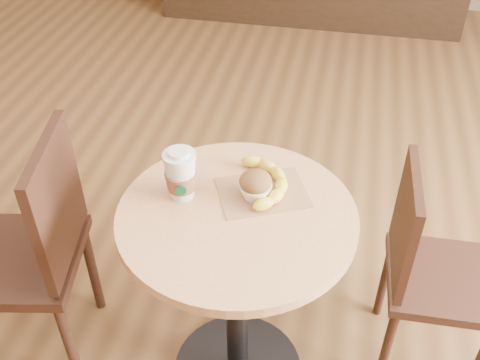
{
  "coord_description": "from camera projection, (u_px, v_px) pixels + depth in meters",
  "views": [
    {
      "loc": [
        0.32,
        -1.08,
        1.76
      ],
      "look_at": [
        0.09,
        0.04,
        0.83
      ],
      "focal_mm": 42.0,
      "sensor_mm": 36.0,
      "label": 1
    }
  ],
  "objects": [
    {
      "name": "coffee_cup",
      "position": [
        181.0,
        176.0,
        1.5
      ],
      "size": [
        0.09,
        0.09,
        0.15
      ],
      "rotation": [
        0.0,
        0.0,
        0.26
      ],
      "color": "silver",
      "rests_on": "cafe_table"
    },
    {
      "name": "banana",
      "position": [
        264.0,
        183.0,
        1.56
      ],
      "size": [
        0.22,
        0.28,
        0.03
      ],
      "primitive_type": null,
      "rotation": [
        0.0,
        0.0,
        0.26
      ],
      "color": "yellow",
      "rests_on": "kraft_bag"
    },
    {
      "name": "chair_left",
      "position": [
        34.0,
        249.0,
        1.75
      ],
      "size": [
        0.45,
        0.45,
        0.88
      ],
      "rotation": [
        0.0,
        0.0,
        -1.38
      ],
      "color": "black",
      "rests_on": "ground"
    },
    {
      "name": "chair_right",
      "position": [
        427.0,
        268.0,
        1.77
      ],
      "size": [
        0.35,
        0.35,
        0.78
      ],
      "rotation": [
        0.0,
        0.0,
        1.6
      ],
      "color": "black",
      "rests_on": "ground"
    },
    {
      "name": "kraft_bag",
      "position": [
        263.0,
        192.0,
        1.55
      ],
      "size": [
        0.29,
        0.26,
        0.0
      ],
      "primitive_type": "cube",
      "rotation": [
        0.0,
        0.0,
        0.42
      ],
      "color": "#8E6444",
      "rests_on": "cafe_table"
    },
    {
      "name": "cafe_table",
      "position": [
        237.0,
        273.0,
        1.64
      ],
      "size": [
        0.65,
        0.65,
        0.75
      ],
      "color": "black",
      "rests_on": "ground"
    },
    {
      "name": "muffin",
      "position": [
        255.0,
        185.0,
        1.51
      ],
      "size": [
        0.09,
        0.09,
        0.08
      ],
      "color": "white",
      "rests_on": "kraft_bag"
    }
  ]
}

